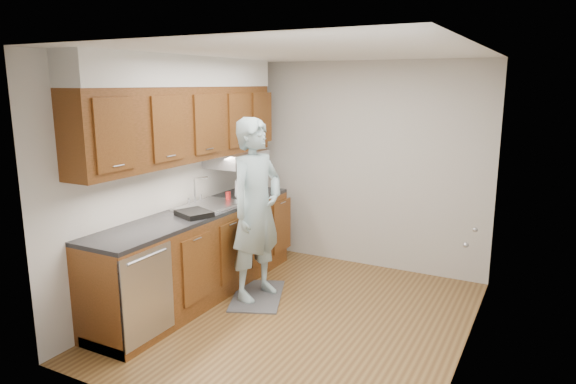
% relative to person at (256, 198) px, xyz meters
% --- Properties ---
extents(floor, '(3.50, 3.50, 0.00)m').
position_rel_person_xyz_m(floor, '(0.64, -0.25, -1.09)').
color(floor, brown).
rests_on(floor, ground).
extents(ceiling, '(3.50, 3.50, 0.00)m').
position_rel_person_xyz_m(ceiling, '(0.64, -0.25, 1.41)').
color(ceiling, white).
rests_on(ceiling, wall_left).
extents(wall_left, '(0.02, 3.50, 2.50)m').
position_rel_person_xyz_m(wall_left, '(-0.86, -0.25, 0.16)').
color(wall_left, beige).
rests_on(wall_left, floor).
extents(wall_right, '(0.02, 3.50, 2.50)m').
position_rel_person_xyz_m(wall_right, '(2.14, -0.25, 0.16)').
color(wall_right, beige).
rests_on(wall_right, floor).
extents(wall_back, '(3.00, 0.02, 2.50)m').
position_rel_person_xyz_m(wall_back, '(0.64, 1.50, 0.16)').
color(wall_back, beige).
rests_on(wall_back, floor).
extents(counter, '(0.64, 2.80, 1.30)m').
position_rel_person_xyz_m(counter, '(-0.56, -0.25, -0.60)').
color(counter, brown).
rests_on(counter, floor).
extents(upper_cabinets, '(0.47, 2.80, 1.21)m').
position_rel_person_xyz_m(upper_cabinets, '(-0.69, -0.20, 0.86)').
color(upper_cabinets, brown).
rests_on(upper_cabinets, wall_left).
extents(closet_door, '(0.02, 1.22, 2.05)m').
position_rel_person_xyz_m(closet_door, '(2.13, 0.05, -0.06)').
color(closet_door, silver).
rests_on(closet_door, wall_right).
extents(floor_mat, '(0.79, 0.98, 0.02)m').
position_rel_person_xyz_m(floor_mat, '(0.00, -0.00, -1.08)').
color(floor_mat, slate).
rests_on(floor_mat, floor).
extents(person, '(0.63, 0.84, 2.14)m').
position_rel_person_xyz_m(person, '(0.00, 0.00, 0.00)').
color(person, '#97B3B8').
rests_on(person, floor_mat).
extents(soap_bottle_a, '(0.14, 0.14, 0.28)m').
position_rel_person_xyz_m(soap_bottle_a, '(-0.51, 0.45, -0.00)').
color(soap_bottle_a, silver).
rests_on(soap_bottle_a, counter).
extents(soap_bottle_b, '(0.12, 0.12, 0.19)m').
position_rel_person_xyz_m(soap_bottle_b, '(-0.54, 0.59, -0.05)').
color(soap_bottle_b, silver).
rests_on(soap_bottle_b, counter).
extents(soap_bottle_c, '(0.19, 0.19, 0.17)m').
position_rel_person_xyz_m(soap_bottle_c, '(-0.59, 0.65, -0.06)').
color(soap_bottle_c, silver).
rests_on(soap_bottle_c, counter).
extents(soda_can, '(0.07, 0.07, 0.10)m').
position_rel_person_xyz_m(soda_can, '(-0.52, 0.25, -0.09)').
color(soda_can, red).
rests_on(soda_can, counter).
extents(steel_can, '(0.07, 0.07, 0.11)m').
position_rel_person_xyz_m(steel_can, '(-0.50, 0.47, -0.09)').
color(steel_can, '#A5A5AA').
rests_on(steel_can, counter).
extents(dish_rack, '(0.41, 0.38, 0.05)m').
position_rel_person_xyz_m(dish_rack, '(-0.45, -0.45, -0.12)').
color(dish_rack, black).
rests_on(dish_rack, counter).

